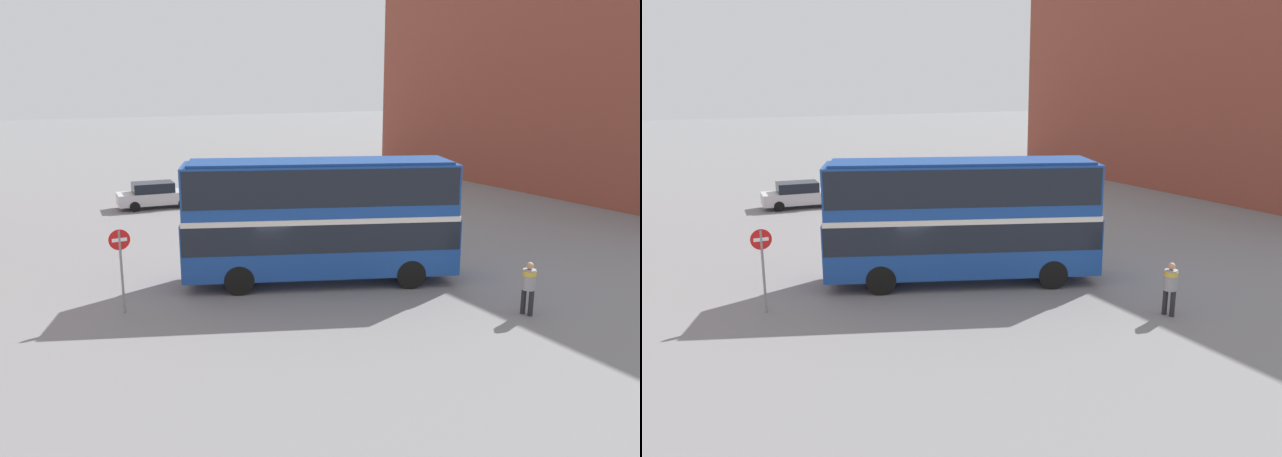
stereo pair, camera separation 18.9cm
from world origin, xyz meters
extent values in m
plane|color=slate|center=(0.00, 0.00, 0.00)|extent=(240.00, 240.00, 0.00)
cube|color=brown|center=(28.25, 10.77, 8.05)|extent=(10.21, 33.83, 16.09)
cube|color=#194293|center=(1.49, -0.45, 1.51)|extent=(10.27, 6.04, 2.10)
cube|color=#194293|center=(1.49, -0.45, 3.55)|extent=(10.10, 5.91, 1.97)
cube|color=black|center=(1.49, -0.45, 1.98)|extent=(10.19, 6.03, 1.03)
cube|color=black|center=(1.49, -0.45, 3.78)|extent=(9.97, 5.88, 1.34)
cube|color=silver|center=(1.49, -0.45, 2.59)|extent=(10.19, 6.02, 0.20)
cube|color=navy|center=(1.49, -0.45, 4.58)|extent=(9.62, 5.58, 0.10)
cylinder|color=black|center=(4.89, -0.60, 0.54)|extent=(1.11, 0.68, 1.08)
cylinder|color=black|center=(4.07, -2.68, 0.54)|extent=(1.11, 0.68, 1.08)
cylinder|color=black|center=(-0.90, 1.70, 0.54)|extent=(1.11, 0.68, 1.08)
cylinder|color=black|center=(-1.73, -0.37, 0.54)|extent=(1.11, 0.68, 1.08)
cylinder|color=#232328|center=(5.83, -6.80, 0.43)|extent=(0.16, 0.16, 0.86)
cylinder|color=#232328|center=(5.76, -6.54, 0.43)|extent=(0.16, 0.16, 0.86)
cylinder|color=gray|center=(5.80, -6.67, 1.20)|extent=(0.50, 0.50, 0.68)
cylinder|color=gold|center=(5.80, -6.67, 1.42)|extent=(0.53, 0.53, 0.15)
sphere|color=tan|center=(5.80, -6.67, 1.67)|extent=(0.23, 0.23, 0.23)
cube|color=silver|center=(-0.35, 16.99, 0.61)|extent=(4.69, 2.24, 0.70)
cube|color=black|center=(-0.53, 17.01, 1.25)|extent=(2.50, 1.86, 0.59)
cylinder|color=black|center=(1.13, 17.70, 0.30)|extent=(0.62, 0.27, 0.60)
cylinder|color=black|center=(0.98, 16.04, 0.30)|extent=(0.62, 0.27, 0.60)
cylinder|color=black|center=(-1.67, 17.95, 0.30)|extent=(0.62, 0.27, 0.60)
cylinder|color=black|center=(-1.82, 16.29, 0.30)|extent=(0.62, 0.27, 0.60)
cylinder|color=gray|center=(-5.72, -0.27, 1.39)|extent=(0.08, 0.08, 2.78)
cylinder|color=red|center=(-5.72, -0.27, 2.48)|extent=(0.68, 0.03, 0.68)
cube|color=white|center=(-5.72, -0.27, 2.48)|extent=(0.48, 0.04, 0.12)
camera|label=1|loc=(-9.22, -20.35, 7.40)|focal=35.00mm
camera|label=2|loc=(-9.05, -20.44, 7.40)|focal=35.00mm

